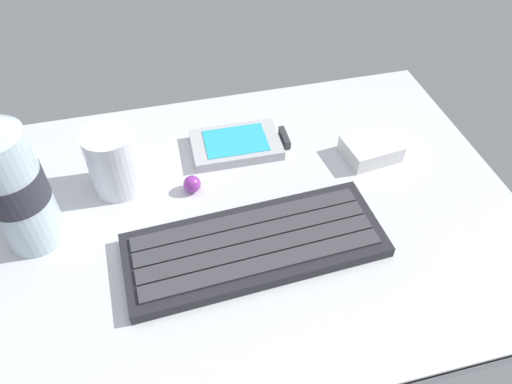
{
  "coord_description": "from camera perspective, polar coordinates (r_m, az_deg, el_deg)",
  "views": [
    {
      "loc": [
        -9.36,
        -37.8,
        43.82
      ],
      "look_at": [
        0.0,
        0.0,
        3.0
      ],
      "focal_mm": 33.68,
      "sensor_mm": 36.0,
      "label": 1
    }
  ],
  "objects": [
    {
      "name": "trackball_mouse",
      "position": [
        0.61,
        -7.59,
        0.93
      ],
      "size": [
        2.2,
        2.2,
        2.2
      ],
      "primitive_type": "sphere",
      "color": "purple",
      "rests_on": "ground_plane"
    },
    {
      "name": "juice_cup",
      "position": [
        0.61,
        -16.44,
        3.33
      ],
      "size": [
        6.4,
        6.4,
        8.5
      ],
      "color": "silver",
      "rests_on": "ground_plane"
    },
    {
      "name": "keyboard",
      "position": [
        0.54,
        -0.14,
        -6.29
      ],
      "size": [
        29.54,
        12.51,
        1.7
      ],
      "color": "#232328",
      "rests_on": "ground_plane"
    },
    {
      "name": "ground_plane",
      "position": [
        0.59,
        0.05,
        -2.82
      ],
      "size": [
        64.0,
        48.0,
        2.8
      ],
      "color": "silver"
    },
    {
      "name": "handheld_device",
      "position": [
        0.66,
        -1.85,
        5.74
      ],
      "size": [
        12.91,
        7.83,
        1.5
      ],
      "color": "#B7BABF",
      "rests_on": "ground_plane"
    },
    {
      "name": "charger_block",
      "position": [
        0.67,
        13.47,
        5.02
      ],
      "size": [
        7.65,
        6.44,
        2.4
      ],
      "primitive_type": "cube",
      "rotation": [
        0.0,
        0.0,
        0.13
      ],
      "color": "white",
      "rests_on": "ground_plane"
    },
    {
      "name": "water_bottle",
      "position": [
        0.55,
        -27.19,
        1.18
      ],
      "size": [
        6.73,
        6.73,
        20.8
      ],
      "color": "silver",
      "rests_on": "ground_plane"
    }
  ]
}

